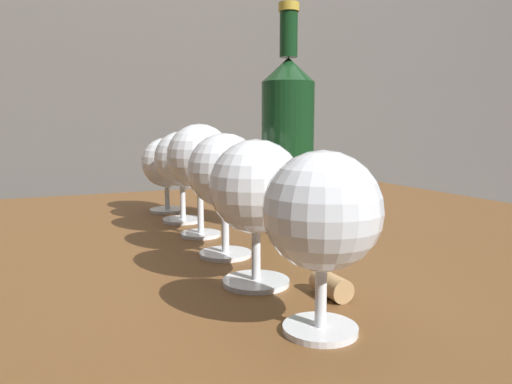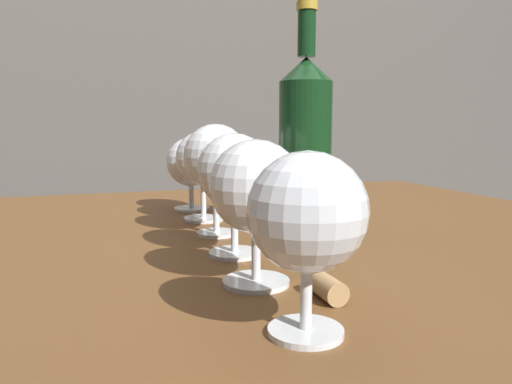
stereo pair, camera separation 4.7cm
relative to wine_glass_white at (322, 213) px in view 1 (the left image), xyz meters
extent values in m
cube|color=brown|center=(0.06, 0.37, -0.11)|extent=(1.26, 0.98, 0.03)
cylinder|color=brown|center=(0.63, 0.80, -0.48)|extent=(0.06, 0.06, 0.71)
cylinder|color=white|center=(0.00, 0.00, -0.09)|extent=(0.06, 0.06, 0.00)
cylinder|color=white|center=(0.00, 0.00, -0.06)|extent=(0.01, 0.01, 0.06)
sphere|color=white|center=(0.00, 0.00, 0.00)|extent=(0.09, 0.09, 0.09)
ellipsoid|color=beige|center=(0.00, 0.00, 0.00)|extent=(0.08, 0.08, 0.04)
cylinder|color=white|center=(0.00, 0.12, -0.09)|extent=(0.07, 0.07, 0.00)
cylinder|color=white|center=(0.00, 0.12, -0.06)|extent=(0.01, 0.01, 0.06)
sphere|color=white|center=(0.00, 0.12, 0.01)|extent=(0.09, 0.09, 0.09)
ellipsoid|color=#EACC66|center=(0.00, 0.12, 0.01)|extent=(0.08, 0.08, 0.04)
cylinder|color=white|center=(0.01, 0.24, -0.09)|extent=(0.06, 0.06, 0.00)
cylinder|color=white|center=(0.01, 0.24, -0.05)|extent=(0.01, 0.01, 0.07)
sphere|color=white|center=(0.01, 0.24, 0.01)|extent=(0.09, 0.09, 0.09)
ellipsoid|color=gold|center=(0.01, 0.24, 0.01)|extent=(0.08, 0.08, 0.03)
cylinder|color=white|center=(0.02, 0.35, -0.09)|extent=(0.06, 0.06, 0.00)
cylinder|color=white|center=(0.02, 0.35, -0.05)|extent=(0.01, 0.01, 0.08)
sphere|color=white|center=(0.02, 0.35, 0.02)|extent=(0.09, 0.09, 0.09)
cylinder|color=white|center=(0.02, 0.46, -0.09)|extent=(0.07, 0.07, 0.00)
cylinder|color=white|center=(0.02, 0.46, -0.05)|extent=(0.01, 0.01, 0.07)
sphere|color=white|center=(0.02, 0.46, 0.01)|extent=(0.09, 0.09, 0.09)
ellipsoid|color=pink|center=(0.02, 0.46, 0.01)|extent=(0.08, 0.08, 0.04)
cylinder|color=white|center=(0.02, 0.57, -0.09)|extent=(0.07, 0.07, 0.00)
cylinder|color=white|center=(0.02, 0.57, -0.06)|extent=(0.01, 0.01, 0.06)
sphere|color=white|center=(0.02, 0.57, 0.00)|extent=(0.09, 0.09, 0.09)
ellipsoid|color=maroon|center=(0.02, 0.57, -0.01)|extent=(0.08, 0.08, 0.03)
cylinder|color=#143819|center=(0.15, 0.34, 0.02)|extent=(0.08, 0.08, 0.22)
cone|color=#143819|center=(0.15, 0.34, 0.14)|extent=(0.08, 0.08, 0.03)
cylinder|color=#143819|center=(0.15, 0.34, 0.19)|extent=(0.03, 0.03, 0.06)
cylinder|color=gold|center=(0.15, 0.34, 0.23)|extent=(0.03, 0.03, 0.01)
cylinder|color=tan|center=(0.05, 0.06, -0.08)|extent=(0.02, 0.04, 0.02)
camera|label=1|loc=(-0.19, -0.30, 0.06)|focal=34.12mm
camera|label=2|loc=(-0.15, -0.32, 0.06)|focal=34.12mm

